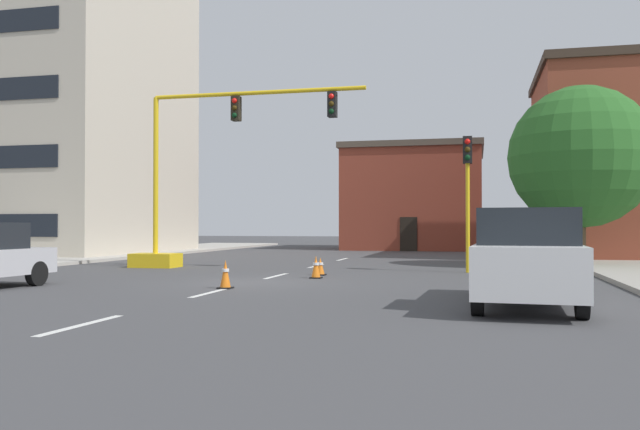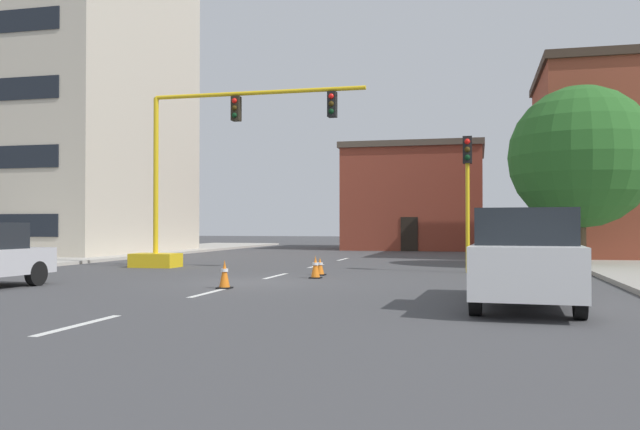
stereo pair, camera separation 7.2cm
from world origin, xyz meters
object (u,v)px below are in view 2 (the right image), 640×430
traffic_cone_roadside_b (225,274)px  traffic_cone_roadside_c (320,266)px  tree_right_mid (581,157)px  pickup_truck_white (525,259)px  traffic_signal_gantry (184,210)px  traffic_cone_roadside_a (315,267)px  traffic_light_pole_right (467,172)px

traffic_cone_roadside_b → traffic_cone_roadside_c: (1.36, 5.11, -0.08)m
tree_right_mid → pickup_truck_white: 14.54m
pickup_truck_white → traffic_cone_roadside_b: pickup_truck_white is taller
tree_right_mid → pickup_truck_white: size_ratio=1.32×
tree_right_mid → traffic_cone_roadside_c: (-9.13, -6.56, -4.10)m
traffic_signal_gantry → traffic_cone_roadside_a: 7.63m
pickup_truck_white → traffic_cone_roadside_b: size_ratio=7.27×
traffic_cone_roadside_a → traffic_cone_roadside_c: traffic_cone_roadside_a is taller
tree_right_mid → pickup_truck_white: (-3.05, -13.80, -3.41)m
traffic_signal_gantry → traffic_cone_roadside_b: size_ratio=12.39×
pickup_truck_white → traffic_signal_gantry: bearing=141.2°
traffic_cone_roadside_a → traffic_signal_gantry: bearing=148.3°
tree_right_mid → traffic_cone_roadside_a: 12.58m
traffic_cone_roadside_a → tree_right_mid: bearing=41.2°
traffic_light_pole_right → pickup_truck_white: 10.05m
pickup_truck_white → traffic_cone_roadside_c: pickup_truck_white is taller
traffic_cone_roadside_b → tree_right_mid: bearing=48.1°
traffic_light_pole_right → traffic_cone_roadside_b: size_ratio=6.36×
pickup_truck_white → traffic_cone_roadside_b: (-7.44, 2.13, -0.60)m
pickup_truck_white → traffic_cone_roadside_c: 9.48m
traffic_signal_gantry → traffic_cone_roadside_b: (4.77, -7.70, -1.89)m
traffic_signal_gantry → pickup_truck_white: bearing=-38.8°
traffic_light_pole_right → tree_right_mid: (4.35, 4.17, 0.86)m
pickup_truck_white → traffic_cone_roadside_a: pickup_truck_white is taller
traffic_cone_roadside_a → traffic_cone_roadside_b: bearing=-111.7°
traffic_cone_roadside_b → traffic_light_pole_right: bearing=50.8°
traffic_signal_gantry → pickup_truck_white: traffic_signal_gantry is taller
traffic_cone_roadside_b → traffic_cone_roadside_a: bearing=68.3°
traffic_signal_gantry → traffic_cone_roadside_c: traffic_signal_gantry is taller
traffic_light_pole_right → traffic_cone_roadside_b: (-6.13, -7.50, -3.16)m
traffic_cone_roadside_a → traffic_cone_roadside_c: bearing=97.2°
traffic_cone_roadside_a → traffic_cone_roadside_b: traffic_cone_roadside_b is taller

